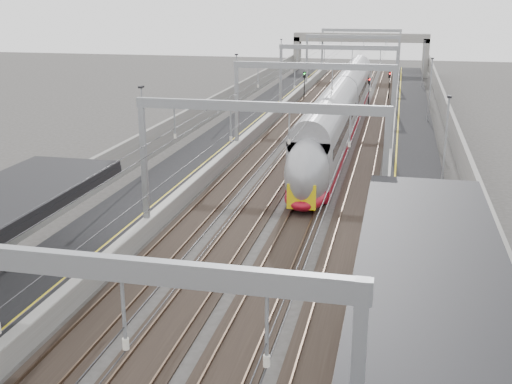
% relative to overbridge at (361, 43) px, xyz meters
% --- Properties ---
extents(platform_left, '(4.00, 120.00, 1.00)m').
position_rel_overbridge_xyz_m(platform_left, '(-8.00, -55.00, -4.81)').
color(platform_left, black).
rests_on(platform_left, ground).
extents(platform_right, '(4.00, 120.00, 1.00)m').
position_rel_overbridge_xyz_m(platform_right, '(8.00, -55.00, -4.81)').
color(platform_right, black).
rests_on(platform_right, ground).
extents(tracks, '(11.40, 140.00, 0.20)m').
position_rel_overbridge_xyz_m(tracks, '(0.00, -55.00, -5.26)').
color(tracks, black).
rests_on(tracks, ground).
extents(overhead_line, '(13.00, 140.00, 6.60)m').
position_rel_overbridge_xyz_m(overhead_line, '(0.00, -48.38, 0.83)').
color(overhead_line, gray).
rests_on(overhead_line, platform_left).
extents(canopy_right, '(4.40, 30.00, 4.24)m').
position_rel_overbridge_xyz_m(canopy_right, '(8.03, -97.01, -0.22)').
color(canopy_right, black).
rests_on(canopy_right, platform_right).
extents(overbridge, '(22.00, 2.20, 6.90)m').
position_rel_overbridge_xyz_m(overbridge, '(0.00, 0.00, 0.00)').
color(overbridge, slate).
rests_on(overbridge, ground).
extents(wall_left, '(0.30, 120.00, 3.20)m').
position_rel_overbridge_xyz_m(wall_left, '(-11.20, -55.00, -3.71)').
color(wall_left, slate).
rests_on(wall_left, ground).
extents(wall_right, '(0.30, 120.00, 3.20)m').
position_rel_overbridge_xyz_m(wall_right, '(11.20, -55.00, -3.71)').
color(wall_right, slate).
rests_on(wall_right, ground).
extents(train, '(2.73, 49.83, 4.32)m').
position_rel_overbridge_xyz_m(train, '(1.50, -50.17, -3.19)').
color(train, maroon).
rests_on(train, ground).
extents(signal_green, '(0.32, 0.32, 3.48)m').
position_rel_overbridge_xyz_m(signal_green, '(-5.20, -27.27, -2.89)').
color(signal_green, black).
rests_on(signal_green, ground).
extents(signal_red_near, '(0.32, 0.32, 3.48)m').
position_rel_overbridge_xyz_m(signal_red_near, '(3.20, -31.65, -2.89)').
color(signal_red_near, black).
rests_on(signal_red_near, ground).
extents(signal_red_far, '(0.32, 0.32, 3.48)m').
position_rel_overbridge_xyz_m(signal_red_far, '(5.40, -25.08, -2.89)').
color(signal_red_far, black).
rests_on(signal_red_far, ground).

